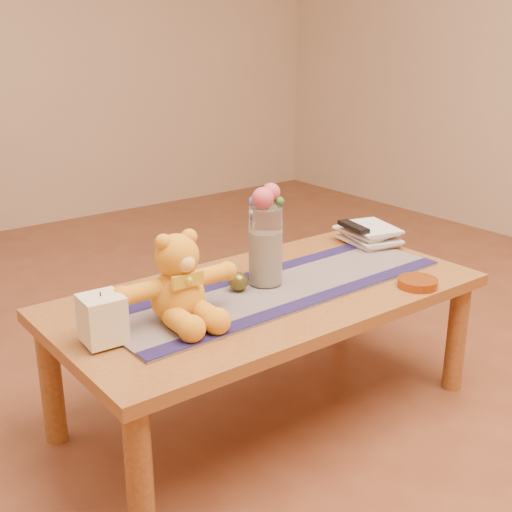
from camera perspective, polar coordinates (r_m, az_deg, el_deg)
floor at (r=2.35m, az=0.99°, el=-13.24°), size 5.50×5.50×0.00m
coffee_table_top at (r=2.15m, az=1.06°, el=-3.51°), size 1.40×0.70×0.04m
table_leg_fl at (r=1.75m, az=-10.05°, el=-18.25°), size 0.07×0.07×0.41m
table_leg_fr at (r=2.50m, az=16.95°, el=-6.70°), size 0.07×0.07×0.41m
table_leg_bl at (r=2.20m, az=-17.31°, el=-10.40°), size 0.07×0.07×0.41m
table_leg_br at (r=2.83m, az=7.48°, el=-2.87°), size 0.07×0.07×0.41m
persian_runner at (r=2.15m, az=2.15°, el=-2.79°), size 1.21×0.38×0.01m
runner_border_near at (r=2.05m, az=4.81°, el=-3.83°), size 1.20×0.09×0.00m
runner_border_far at (r=2.26m, az=-0.26°, el=-1.61°), size 1.20×0.09×0.00m
teddy_bear at (r=1.89m, az=-6.84°, el=-1.93°), size 0.38×0.31×0.25m
pillar_candle at (r=1.81m, az=-13.15°, el=-5.30°), size 0.12×0.12×0.13m
candle_wick at (r=1.79m, az=-13.32°, el=-3.23°), size 0.00×0.00×0.01m
glass_vase at (r=2.14m, az=0.83°, el=0.85°), size 0.11×0.11×0.26m
potpourri_fill at (r=2.15m, az=0.82°, el=-0.13°), size 0.09×0.09×0.18m
rose_left at (r=2.07m, az=0.59°, el=5.02°), size 0.07×0.07×0.07m
rose_right at (r=2.11m, az=1.30°, el=5.54°), size 0.06×0.06×0.06m
blue_flower_back at (r=2.13m, az=0.47°, el=5.19°), size 0.04×0.04×0.04m
blue_flower_side at (r=2.09m, az=-0.14°, el=4.74°), size 0.04×0.04×0.04m
leaf_sprig at (r=2.11m, az=2.04°, el=4.76°), size 0.03×0.03×0.03m
bronze_ball at (r=2.11m, az=-1.54°, el=-2.23°), size 0.08×0.08×0.06m
book_bottom at (r=2.59m, az=8.22°, el=1.00°), size 0.20×0.25×0.02m
book_lower at (r=2.59m, az=8.38°, el=1.39°), size 0.22×0.26×0.02m
book_upper at (r=2.58m, az=8.12°, el=1.81°), size 0.19×0.24×0.02m
book_top at (r=2.58m, az=8.38°, el=2.21°), size 0.22×0.26×0.02m
tv_remote at (r=2.56m, az=8.42°, el=2.52°), size 0.08×0.17×0.02m
amber_dish at (r=2.23m, az=13.81°, el=-2.27°), size 0.17×0.17×0.03m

